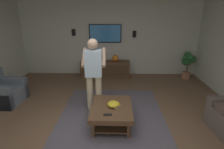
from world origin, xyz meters
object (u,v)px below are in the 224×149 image
tv (105,33)px  bowl (114,104)px  wall_speaker_right (74,32)px  media_console (105,69)px  coffee_table (111,111)px  armchair (3,92)px  vase_round (115,58)px  remote_black (108,115)px  remote_white (118,107)px  person_standing (94,71)px  potted_plant_tall (188,62)px  wall_speaker_left (134,34)px

tv → bowl: bearing=6.2°
wall_speaker_right → media_console: bearing=-103.0°
media_console → coffee_table: bearing=6.0°
armchair → vase_round: (2.05, -2.77, 0.38)m
tv → bowl: tv is taller
media_console → remote_black: bearing=4.3°
coffee_table → media_console: size_ratio=0.59×
media_console → remote_white: media_console is taller
person_standing → potted_plant_tall: size_ratio=1.79×
armchair → wall_speaker_left: bearing=37.5°
potted_plant_tall → remote_black: size_ratio=6.09×
coffee_table → wall_speaker_right: 3.64m
person_standing → remote_black: bearing=-161.3°
coffee_table → potted_plant_tall: size_ratio=1.09×
person_standing → vase_round: bearing=-13.3°
person_standing → remote_white: (-0.65, -0.53, -0.52)m
armchair → wall_speaker_right: wall_speaker_right is taller
armchair → tv: size_ratio=0.77×
armchair → potted_plant_tall: bearing=23.8°
remote_white → wall_speaker_left: (3.19, -0.58, 1.04)m
coffee_table → tv: size_ratio=0.90×
remote_black → wall_speaker_right: 3.86m
potted_plant_tall → wall_speaker_right: (0.37, 3.90, 0.92)m
coffee_table → potted_plant_tall: potted_plant_tall is taller
bowl → remote_black: bearing=162.0°
remote_black → wall_speaker_right: (3.46, 1.34, 1.09)m
coffee_table → remote_black: remote_black is taller
person_standing → media_console: bearing=-4.6°
bowl → wall_speaker_left: bearing=-11.8°
armchair → remote_black: armchair is taller
person_standing → wall_speaker_left: (2.53, -1.11, 0.52)m
remote_white → media_console: bearing=52.6°
wall_speaker_left → armchair: bearing=123.9°
coffee_table → person_standing: bearing=34.0°
potted_plant_tall → vase_round: potted_plant_tall is taller
potted_plant_tall → wall_speaker_left: wall_speaker_left is taller
vase_round → coffee_table: bearing=179.0°
bowl → coffee_table: bearing=83.0°
tv → vase_round: (-0.24, -0.35, -0.81)m
armchair → person_standing: (-0.24, -2.31, 0.65)m
tv → wall_speaker_left: tv is taller
potted_plant_tall → wall_speaker_left: (0.37, 1.80, 0.87)m
tv → wall_speaker_left: size_ratio=5.04×
bowl → remote_white: bearing=-118.8°
vase_round → wall_speaker_left: 1.05m
armchair → potted_plant_tall: (1.93, -5.22, 0.30)m
media_console → remote_white: bearing=8.2°
bowl → remote_black: (-0.31, 0.10, -0.04)m
media_console → bowl: 2.92m
remote_black → tv: bearing=90.3°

